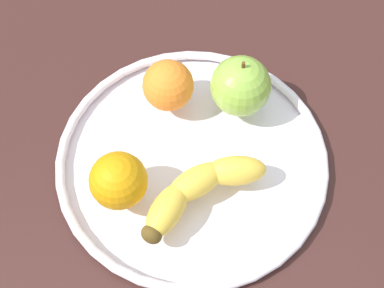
# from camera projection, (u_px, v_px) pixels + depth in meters

# --- Properties ---
(ground_plane) EXTENTS (1.51, 1.51, 0.04)m
(ground_plane) POSITION_uv_depth(u_px,v_px,m) (192.00, 170.00, 0.71)
(ground_plane) COLOR #3D201C
(fruit_bowl) EXTENTS (0.35, 0.35, 0.02)m
(fruit_bowl) POSITION_uv_depth(u_px,v_px,m) (192.00, 159.00, 0.69)
(fruit_bowl) COLOR white
(fruit_bowl) RESTS_ON ground_plane
(banana) EXTENTS (0.18, 0.07, 0.04)m
(banana) POSITION_uv_depth(u_px,v_px,m) (198.00, 189.00, 0.64)
(banana) COLOR yellow
(banana) RESTS_ON fruit_bowl
(apple) EXTENTS (0.08, 0.08, 0.09)m
(apple) POSITION_uv_depth(u_px,v_px,m) (241.00, 86.00, 0.69)
(apple) COLOR #8FBD43
(apple) RESTS_ON fruit_bowl
(orange_front_right) EXTENTS (0.07, 0.07, 0.07)m
(orange_front_right) POSITION_uv_depth(u_px,v_px,m) (168.00, 85.00, 0.69)
(orange_front_right) COLOR orange
(orange_front_right) RESTS_ON fruit_bowl
(orange_front_left) EXTENTS (0.07, 0.07, 0.07)m
(orange_front_left) POSITION_uv_depth(u_px,v_px,m) (118.00, 181.00, 0.63)
(orange_front_left) COLOR orange
(orange_front_left) RESTS_ON fruit_bowl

